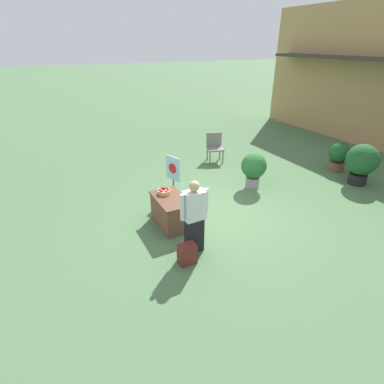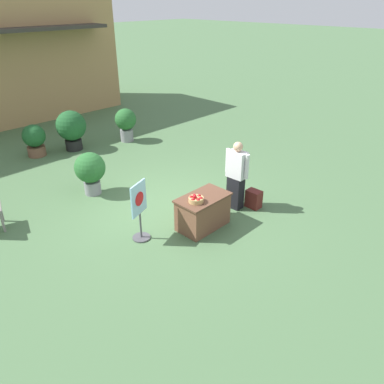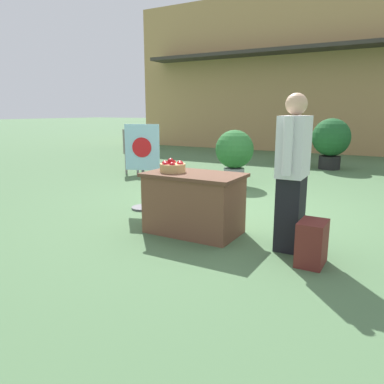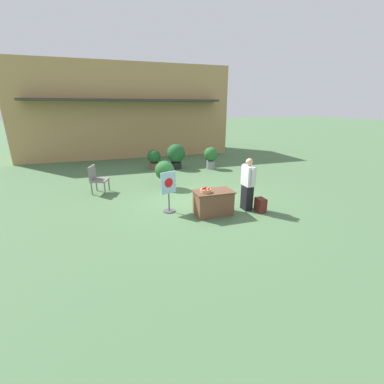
# 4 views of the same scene
# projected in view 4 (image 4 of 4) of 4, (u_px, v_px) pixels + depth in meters

# --- Properties ---
(ground_plane) EXTENTS (120.00, 120.00, 0.00)m
(ground_plane) POSITION_uv_depth(u_px,v_px,m) (202.00, 201.00, 8.61)
(ground_plane) COLOR #4C7047
(storefront_building) EXTENTS (12.56, 4.49, 5.41)m
(storefront_building) POSITION_uv_depth(u_px,v_px,m) (126.00, 112.00, 16.44)
(storefront_building) COLOR tan
(storefront_building) RESTS_ON ground_plane
(display_table) EXTENTS (1.12, 0.66, 0.71)m
(display_table) POSITION_uv_depth(u_px,v_px,m) (213.00, 203.00, 7.47)
(display_table) COLOR brown
(display_table) RESTS_ON ground_plane
(apple_basket) EXTENTS (0.30, 0.30, 0.16)m
(apple_basket) POSITION_uv_depth(u_px,v_px,m) (206.00, 190.00, 7.22)
(apple_basket) COLOR tan
(apple_basket) RESTS_ON display_table
(person_visitor) EXTENTS (0.27, 0.61, 1.58)m
(person_visitor) POSITION_uv_depth(u_px,v_px,m) (248.00, 184.00, 7.69)
(person_visitor) COLOR black
(person_visitor) RESTS_ON ground_plane
(backpack) EXTENTS (0.24, 0.34, 0.42)m
(backpack) POSITION_uv_depth(u_px,v_px,m) (260.00, 205.00, 7.69)
(backpack) COLOR maroon
(backpack) RESTS_ON ground_plane
(poster_board) EXTENTS (0.48, 0.36, 1.23)m
(poster_board) POSITION_uv_depth(u_px,v_px,m) (169.00, 191.00, 7.56)
(poster_board) COLOR #4C4C51
(poster_board) RESTS_ON ground_plane
(patio_chair) EXTENTS (0.70, 0.70, 1.01)m
(patio_chair) POSITION_uv_depth(u_px,v_px,m) (97.00, 178.00, 9.26)
(patio_chair) COLOR gray
(patio_chair) RESTS_ON ground_plane
(potted_plant_near_right) EXTENTS (0.92, 0.92, 1.24)m
(potted_plant_near_right) POSITION_uv_depth(u_px,v_px,m) (176.00, 154.00, 12.90)
(potted_plant_near_right) COLOR black
(potted_plant_near_right) RESTS_ON ground_plane
(potted_plant_near_left) EXTENTS (0.70, 0.70, 1.10)m
(potted_plant_near_left) POSITION_uv_depth(u_px,v_px,m) (211.00, 156.00, 12.91)
(potted_plant_near_left) COLOR gray
(potted_plant_near_left) RESTS_ON ground_plane
(potted_plant_far_right) EXTENTS (0.67, 0.67, 0.97)m
(potted_plant_far_right) POSITION_uv_depth(u_px,v_px,m) (154.00, 158.00, 12.95)
(potted_plant_far_right) COLOR brown
(potted_plant_far_right) RESTS_ON ground_plane
(potted_plant_far_left) EXTENTS (0.74, 0.74, 1.06)m
(potted_plant_far_left) POSITION_uv_depth(u_px,v_px,m) (165.00, 172.00, 9.83)
(potted_plant_far_left) COLOR gray
(potted_plant_far_left) RESTS_ON ground_plane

